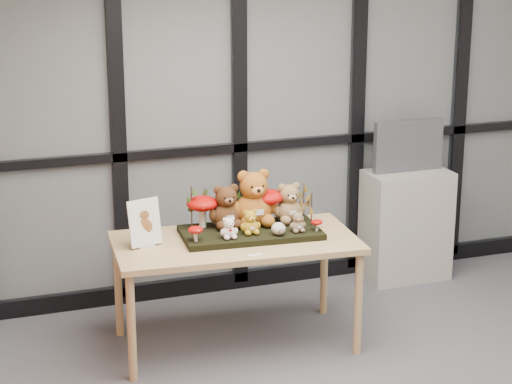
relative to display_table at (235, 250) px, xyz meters
name	(u,v)px	position (x,y,z in m)	size (l,w,h in m)	color
room_shell	(505,123)	(0.78, -1.57, 1.05)	(5.00, 5.00, 5.00)	#B9B7AF
glass_partition	(300,91)	(0.78, 0.90, 0.79)	(4.90, 0.06, 2.78)	#2D383F
display_table	(235,250)	(0.00, 0.00, 0.00)	(1.54, 0.86, 0.69)	tan
diorama_tray	(251,233)	(0.12, 0.05, 0.09)	(0.85, 0.43, 0.04)	black
bear_pooh_yellow	(253,194)	(0.17, 0.15, 0.30)	(0.30, 0.27, 0.39)	#A2591A
bear_brown_medium	(226,204)	(-0.01, 0.15, 0.25)	(0.23, 0.21, 0.30)	#472812
bear_tan_back	(289,200)	(0.40, 0.13, 0.24)	(0.21, 0.19, 0.28)	olive
bear_small_yellow	(250,220)	(0.09, -0.02, 0.19)	(0.13, 0.12, 0.17)	#B9901A
bear_white_bow	(229,227)	(-0.06, -0.06, 0.18)	(0.11, 0.10, 0.15)	white
bear_beige_small	(297,221)	(0.37, -0.08, 0.17)	(0.11, 0.10, 0.14)	#84694E
plush_cream_hedgehog	(278,228)	(0.24, -0.10, 0.15)	(0.07, 0.06, 0.09)	beige
mushroom_back_left	(202,210)	(-0.15, 0.20, 0.21)	(0.20, 0.20, 0.22)	#A50905
mushroom_back_right	(267,204)	(0.27, 0.17, 0.22)	(0.21, 0.21, 0.23)	#A50905
mushroom_front_left	(196,233)	(-0.26, -0.05, 0.15)	(0.09, 0.09, 0.10)	#A50905
mushroom_front_right	(317,225)	(0.49, -0.11, 0.14)	(0.07, 0.07, 0.08)	#A50905
sprig_green_far_left	(192,208)	(-0.22, 0.19, 0.24)	(0.05, 0.05, 0.27)	#1E3B0D
sprig_green_mid_left	(205,207)	(-0.12, 0.22, 0.22)	(0.05, 0.05, 0.24)	#1E3B0D
sprig_dry_far_right	(304,202)	(0.49, 0.11, 0.23)	(0.05, 0.05, 0.25)	brown
sprig_dry_mid_right	(312,209)	(0.50, 0.00, 0.21)	(0.05, 0.05, 0.22)	brown
sprig_green_centre	(237,207)	(0.08, 0.22, 0.21)	(0.05, 0.05, 0.20)	#1E3B0D
sign_holder	(145,225)	(-0.55, 0.06, 0.20)	(0.21, 0.11, 0.29)	silver
label_card	(255,255)	(0.02, -0.30, 0.07)	(0.08, 0.03, 0.00)	white
cabinet	(406,225)	(1.55, 0.68, -0.22)	(0.61, 0.36, 0.82)	#9C968C
monitor	(408,146)	(1.55, 0.70, 0.38)	(0.53, 0.06, 0.38)	#4B4D52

